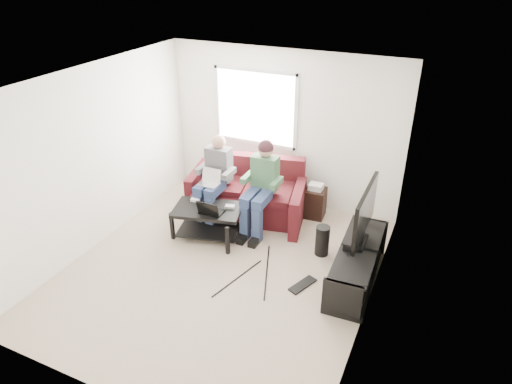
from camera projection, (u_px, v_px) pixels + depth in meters
floor at (222, 268)px, 6.34m from camera, size 4.50×4.50×0.00m
ceiling at (213, 83)px, 5.11m from camera, size 4.50×4.50×0.00m
wall_back at (283, 129)px, 7.53m from camera, size 4.50×0.00×4.50m
wall_front at (92, 295)px, 3.92m from camera, size 4.50×0.00×4.50m
wall_left at (94, 159)px, 6.46m from camera, size 0.00×4.50×4.50m
wall_right at (378, 220)px, 4.99m from camera, size 0.00×4.50×4.50m
window at (255, 108)px, 7.56m from camera, size 1.48×0.04×1.28m
sofa at (247, 195)px, 7.53m from camera, size 2.15×1.26×0.92m
person_left at (214, 176)px, 7.18m from camera, size 0.40×0.71×1.38m
person_right at (261, 181)px, 6.88m from camera, size 0.40×0.71×1.43m
laptop_silver at (209, 181)px, 7.05m from camera, size 0.38×0.34×0.24m
coffee_table at (208, 216)px, 6.87m from camera, size 1.12×0.84×0.50m
laptop_black at (212, 205)px, 6.65m from camera, size 0.36×0.28×0.24m
controller_a at (196, 200)px, 7.00m from camera, size 0.16×0.12×0.04m
controller_b at (208, 200)px, 6.98m from camera, size 0.15×0.11×0.04m
controller_c at (230, 207)px, 6.81m from camera, size 0.16×0.13×0.04m
tv_stand at (357, 266)px, 6.01m from camera, size 0.54×1.60×0.53m
tv at (365, 213)px, 5.73m from camera, size 0.12×1.10×0.81m
soundbar at (352, 238)px, 5.97m from camera, size 0.12×0.50×0.10m
drink_cup at (367, 220)px, 6.36m from camera, size 0.08×0.08×0.12m
console_white at (350, 279)px, 5.65m from camera, size 0.30×0.22×0.06m
console_grey at (363, 249)px, 6.21m from camera, size 0.34×0.26×0.08m
console_black at (357, 263)px, 5.93m from camera, size 0.38×0.30×0.07m
subwoofer at (322, 241)px, 6.54m from camera, size 0.20×0.20×0.46m
keyboard_floor at (303, 285)px, 6.01m from camera, size 0.29×0.45×0.02m
end_table at (315, 202)px, 7.46m from camera, size 0.33×0.33×0.59m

